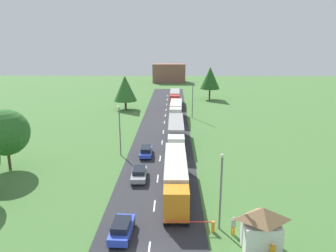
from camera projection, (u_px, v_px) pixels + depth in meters
road at (160, 156)px, 48.94m from camera, size 10.00×140.00×0.06m
lane_marking_centre at (159, 166)px, 44.82m from camera, size 0.16×120.50×0.01m
truck_lead at (176, 175)px, 36.63m from camera, size 2.57×14.50×3.65m
truck_second at (176, 132)px, 53.87m from camera, size 2.53×14.93×3.72m
truck_third at (176, 110)px, 70.85m from camera, size 2.77×12.25×3.65m
truck_fourth at (175, 97)px, 86.93m from camera, size 2.64×12.11×3.68m
car_lead at (122, 228)px, 28.50m from camera, size 1.90×4.33×1.56m
car_second at (139, 174)px, 40.48m from camera, size 1.97×4.52×1.38m
car_third at (146, 151)px, 48.67m from camera, size 1.89×4.64×1.45m
guard_booth at (262, 228)px, 26.53m from camera, size 3.41×2.63×3.87m
barrier_gate at (204, 225)px, 29.36m from camera, size 4.64×0.28×1.05m
person_lead at (259, 229)px, 28.43m from camera, size 0.38×0.22×1.63m
person_second at (272, 252)px, 25.29m from camera, size 0.38×0.23×1.72m
person_third at (233, 225)px, 28.86m from camera, size 0.38×0.23×1.77m
lamppost_lead at (221, 188)px, 28.99m from camera, size 0.36×0.36×7.35m
lamppost_second at (120, 128)px, 48.24m from camera, size 0.36×0.36×7.61m
lamppost_third at (193, 98)px, 71.88m from camera, size 0.36×0.36×8.36m
tree_birch at (125, 88)px, 80.65m from camera, size 5.76×5.76×8.57m
tree_maple at (210, 78)px, 94.71m from camera, size 5.78×5.78×9.50m
tree_pine at (6, 132)px, 42.76m from camera, size 6.22×6.22×8.27m
distant_building at (169, 73)px, 135.43m from camera, size 13.39×8.35×7.62m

